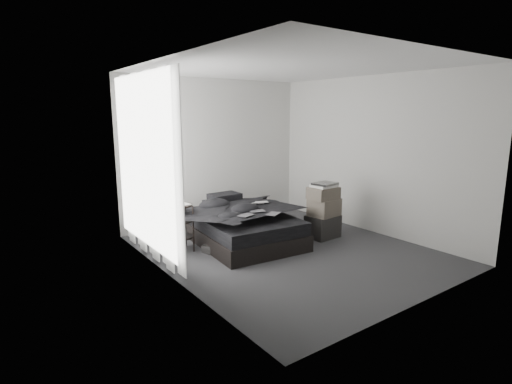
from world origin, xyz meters
TOP-DOWN VIEW (x-y plane):
  - floor at (0.00, 0.00)m, footprint 3.60×4.20m
  - ceiling at (0.00, 0.00)m, footprint 3.60×4.20m
  - wall_back at (0.00, 2.10)m, footprint 3.60×0.01m
  - wall_front at (0.00, -2.10)m, footprint 3.60×0.01m
  - wall_left at (-1.80, 0.00)m, footprint 0.01×4.20m
  - wall_right at (1.80, 0.00)m, footprint 0.01×4.20m
  - window_left at (-1.78, 0.90)m, footprint 0.02×2.00m
  - curtain_left at (-1.73, 0.90)m, footprint 0.06×2.12m
  - bed at (-0.33, 0.68)m, footprint 1.50×1.89m
  - mattress at (-0.33, 0.68)m, footprint 1.44×1.84m
  - duvet at (-0.34, 0.63)m, footprint 1.44×1.63m
  - pillow_lower at (-0.31, 1.37)m, footprint 0.57×0.41m
  - pillow_upper at (-0.26, 1.35)m, footprint 0.51×0.35m
  - laptop at (-0.00, 0.69)m, footprint 0.33×0.28m
  - comic_a at (-0.59, 0.22)m, footprint 0.26×0.21m
  - comic_b at (-0.32, 0.33)m, footprint 0.26×0.21m
  - comic_c at (-0.23, 0.06)m, footprint 0.27×0.24m
  - side_stand at (-1.28, 0.91)m, footprint 0.38×0.38m
  - papers at (-1.27, 0.90)m, footprint 0.29×0.23m
  - floor_books at (-1.00, 0.58)m, footprint 0.18×0.21m
  - box_lower at (0.88, 0.16)m, footprint 0.51×0.41m
  - box_mid at (0.89, 0.15)m, footprint 0.50×0.41m
  - box_upper at (0.87, 0.16)m, footprint 0.44×0.35m
  - art_book_white at (0.88, 0.16)m, footprint 0.39×0.32m
  - art_book_snake at (0.89, 0.15)m, footprint 0.40×0.34m

SIDE VIEW (x-z plane):
  - floor at x=0.00m, z-range -0.01..0.01m
  - floor_books at x=-1.00m, z-range 0.00..0.12m
  - bed at x=-0.33m, z-range 0.00..0.24m
  - box_lower at x=0.88m, z-range 0.00..0.36m
  - mattress at x=-0.33m, z-range 0.24..0.43m
  - side_stand at x=-1.28m, z-range 0.00..0.69m
  - pillow_lower at x=-0.31m, z-range 0.43..0.55m
  - box_mid at x=0.89m, z-range 0.36..0.64m
  - duvet at x=-0.34m, z-range 0.43..0.64m
  - pillow_upper at x=-0.26m, z-range 0.55..0.67m
  - comic_a at x=-0.59m, z-range 0.64..0.65m
  - comic_b at x=-0.32m, z-range 0.64..0.65m
  - laptop at x=0.00m, z-range 0.64..0.66m
  - comic_c at x=-0.23m, z-range 0.65..0.66m
  - papers at x=-1.27m, z-range 0.69..0.70m
  - box_upper at x=0.87m, z-range 0.64..0.83m
  - art_book_white at x=0.88m, z-range 0.83..0.87m
  - art_book_snake at x=0.89m, z-range 0.87..0.90m
  - curtain_left at x=-1.73m, z-range 0.04..2.52m
  - wall_back at x=0.00m, z-range 0.00..2.60m
  - wall_front at x=0.00m, z-range 0.00..2.60m
  - wall_left at x=-1.80m, z-range 0.00..2.60m
  - wall_right at x=1.80m, z-range 0.00..2.60m
  - window_left at x=-1.78m, z-range 0.20..2.50m
  - ceiling at x=0.00m, z-range 2.60..2.60m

